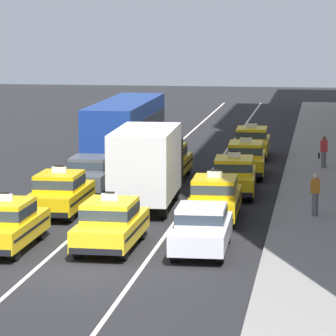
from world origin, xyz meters
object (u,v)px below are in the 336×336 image
(sedan_left_third, at_px, (90,173))
(taxi_right_fifth, at_px, (252,142))
(bus_left_fourth, at_px, (126,127))
(box_truck_center_second, at_px, (148,163))
(taxi_left_second, at_px, (60,192))
(sedan_right_nearest, at_px, (202,227))
(taxi_center_nearest, at_px, (111,223))
(pedestrian_near_crosswalk, at_px, (324,152))
(taxi_center_third, at_px, (168,161))
(pedestrian_mid_block, at_px, (315,194))
(taxi_right_third, at_px, (234,175))
(taxi_right_fourth, at_px, (246,158))
(taxi_right_second, at_px, (215,197))
(taxi_left_nearest, at_px, (6,224))

(sedan_left_third, relative_size, taxi_right_fifth, 0.94)
(bus_left_fourth, distance_m, box_truck_center_second, 12.87)
(taxi_left_second, bearing_deg, box_truck_center_second, 34.25)
(bus_left_fourth, xyz_separation_m, sedan_right_nearest, (6.45, -20.08, -0.97))
(taxi_center_nearest, relative_size, pedestrian_near_crosswalk, 2.88)
(taxi_right_fifth, xyz_separation_m, pedestrian_near_crosswalk, (3.87, -4.01, 0.06))
(taxi_center_third, xyz_separation_m, sedan_right_nearest, (3.37, -14.65, -0.03))
(pedestrian_mid_block, bearing_deg, taxi_right_third, 126.56)
(taxi_right_third, distance_m, taxi_right_fourth, 5.31)
(taxi_left_second, height_order, sedan_left_third, taxi_left_second)
(taxi_left_second, height_order, taxi_center_nearest, same)
(taxi_center_third, xyz_separation_m, taxi_right_fifth, (3.42, 7.83, 0.00))
(taxi_left_second, bearing_deg, pedestrian_near_crosswalk, 51.91)
(bus_left_fourth, relative_size, taxi_center_nearest, 2.45)
(taxi_right_second, distance_m, taxi_right_third, 5.43)
(sedan_right_nearest, bearing_deg, taxi_right_fifth, 89.89)
(bus_left_fourth, bearing_deg, pedestrian_mid_block, -54.35)
(bus_left_fourth, bearing_deg, box_truck_center_second, -74.91)
(box_truck_center_second, height_order, taxi_right_fifth, box_truck_center_second)
(sedan_left_third, height_order, pedestrian_mid_block, pedestrian_mid_block)
(taxi_left_nearest, distance_m, box_truck_center_second, 8.90)
(taxi_left_second, relative_size, taxi_center_third, 1.00)
(taxi_right_second, xyz_separation_m, pedestrian_mid_block, (3.77, 0.68, 0.10))
(sedan_left_third, distance_m, taxi_right_second, 8.11)
(taxi_left_second, relative_size, bus_left_fourth, 0.41)
(box_truck_center_second, bearing_deg, taxi_right_fifth, 78.01)
(taxi_right_fourth, relative_size, pedestrian_near_crosswalk, 2.92)
(taxi_right_fourth, bearing_deg, taxi_center_third, -158.18)
(taxi_right_fourth, bearing_deg, bus_left_fourth, 149.01)
(sedan_left_third, relative_size, sedan_right_nearest, 1.00)
(taxi_left_nearest, distance_m, taxi_right_fourth, 17.90)
(taxi_right_second, relative_size, taxi_right_third, 0.99)
(taxi_right_second, bearing_deg, taxi_right_third, 87.37)
(pedestrian_mid_block, bearing_deg, taxi_right_fifth, 102.28)
(sedan_left_third, bearing_deg, box_truck_center_second, -44.64)
(taxi_right_fifth, height_order, pedestrian_near_crosswalk, taxi_right_fifth)
(taxi_left_nearest, relative_size, box_truck_center_second, 0.65)
(taxi_left_nearest, relative_size, taxi_right_fifth, 0.99)
(taxi_center_third, height_order, taxi_right_third, same)
(taxi_left_second, bearing_deg, taxi_right_third, 39.62)
(taxi_left_nearest, height_order, pedestrian_mid_block, taxi_left_nearest)
(taxi_center_nearest, bearing_deg, taxi_right_fourth, 78.48)
(taxi_right_third, bearing_deg, taxi_center_third, 131.92)
(sedan_left_third, bearing_deg, taxi_left_second, -90.06)
(bus_left_fourth, distance_m, pedestrian_mid_block, 17.31)
(taxi_left_nearest, relative_size, taxi_center_third, 1.00)
(taxi_right_second, xyz_separation_m, taxi_right_fourth, (0.35, 10.73, 0.00))
(bus_left_fourth, bearing_deg, sedan_left_third, -88.54)
(bus_left_fourth, xyz_separation_m, taxi_right_fifth, (6.50, 2.40, -0.94))
(taxi_right_fifth, bearing_deg, taxi_right_second, -90.62)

